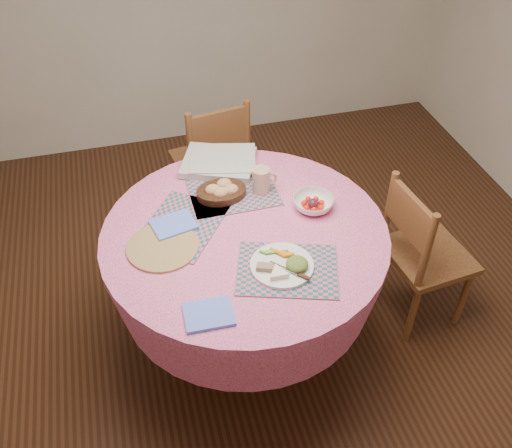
# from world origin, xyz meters

# --- Properties ---
(ground) EXTENTS (4.00, 4.00, 0.00)m
(ground) POSITION_xyz_m (0.00, 0.00, 0.00)
(ground) COLOR #331C0F
(ground) RESTS_ON ground
(room_envelope) EXTENTS (4.01, 4.01, 2.71)m
(room_envelope) POSITION_xyz_m (0.00, 0.00, 1.71)
(room_envelope) COLOR silver
(room_envelope) RESTS_ON ground
(dining_table) EXTENTS (1.24, 1.24, 0.75)m
(dining_table) POSITION_xyz_m (0.00, 0.00, 0.56)
(dining_table) COLOR pink
(dining_table) RESTS_ON ground
(chair_right) EXTENTS (0.41, 0.43, 0.84)m
(chair_right) POSITION_xyz_m (0.88, -0.04, 0.44)
(chair_right) COLOR brown
(chair_right) RESTS_ON ground
(chair_back) EXTENTS (0.46, 0.45, 0.88)m
(chair_back) POSITION_xyz_m (0.05, 0.97, 0.46)
(chair_back) COLOR brown
(chair_back) RESTS_ON ground
(placemat_front) EXTENTS (0.47, 0.41, 0.01)m
(placemat_front) POSITION_xyz_m (0.11, -0.27, 0.75)
(placemat_front) COLOR #126269
(placemat_front) RESTS_ON dining_table
(placemat_left) EXTENTS (0.48, 0.50, 0.01)m
(placemat_left) POSITION_xyz_m (-0.25, 0.10, 0.75)
(placemat_left) COLOR #126269
(placemat_left) RESTS_ON dining_table
(placemat_back) EXTENTS (0.40, 0.30, 0.01)m
(placemat_back) POSITION_xyz_m (0.01, 0.27, 0.75)
(placemat_back) COLOR #126269
(placemat_back) RESTS_ON dining_table
(wicker_trivet) EXTENTS (0.30, 0.30, 0.01)m
(wicker_trivet) POSITION_xyz_m (-0.35, -0.01, 0.76)
(wicker_trivet) COLOR olive
(wicker_trivet) RESTS_ON dining_table
(napkin_near) EXTENTS (0.18, 0.15, 0.01)m
(napkin_near) POSITION_xyz_m (-0.24, -0.41, 0.76)
(napkin_near) COLOR #5F80F6
(napkin_near) RESTS_ON dining_table
(napkin_far) EXTENTS (0.21, 0.18, 0.01)m
(napkin_far) POSITION_xyz_m (-0.29, 0.11, 0.76)
(napkin_far) COLOR #5F80F6
(napkin_far) RESTS_ON placemat_left
(dinner_plate) EXTENTS (0.25, 0.25, 0.05)m
(dinner_plate) POSITION_xyz_m (0.10, -0.26, 0.77)
(dinner_plate) COLOR white
(dinner_plate) RESTS_ON placemat_front
(bread_bowl) EXTENTS (0.23, 0.23, 0.08)m
(bread_bowl) POSITION_xyz_m (-0.04, 0.26, 0.78)
(bread_bowl) COLOR black
(bread_bowl) RESTS_ON placemat_back
(latte_mug) EXTENTS (0.12, 0.08, 0.12)m
(latte_mug) POSITION_xyz_m (0.14, 0.24, 0.82)
(latte_mug) COLOR tan
(latte_mug) RESTS_ON placemat_back
(fruit_bowl) EXTENTS (0.24, 0.24, 0.06)m
(fruit_bowl) POSITION_xyz_m (0.33, 0.07, 0.78)
(fruit_bowl) COLOR white
(fruit_bowl) RESTS_ON dining_table
(newspaper_stack) EXTENTS (0.42, 0.38, 0.04)m
(newspaper_stack) POSITION_xyz_m (-0.00, 0.49, 0.78)
(newspaper_stack) COLOR silver
(newspaper_stack) RESTS_ON dining_table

